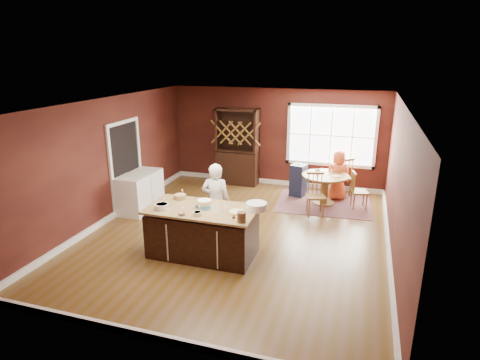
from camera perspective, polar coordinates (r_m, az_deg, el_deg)
name	(u,v)px	position (r m, az deg, el deg)	size (l,w,h in m)	color
room_shell	(238,171)	(7.98, -0.29, 1.26)	(7.00, 7.00, 7.00)	brown
window	(331,136)	(11.00, 12.82, 6.17)	(2.36, 0.10, 1.66)	white
doorway	(126,167)	(9.85, -15.88, 1.78)	(0.08, 1.26, 2.13)	white
kitchen_island	(203,233)	(7.47, -5.33, -7.47)	(1.99, 1.04, 0.92)	black
dining_table	(325,183)	(10.11, 11.97, -0.44)	(1.14, 1.14, 0.75)	brown
baker	(216,202)	(7.98, -3.46, -3.07)	(0.57, 0.38, 1.57)	silver
layer_cake	(204,204)	(7.30, -5.09, -3.38)	(0.35, 0.35, 0.14)	white
bowl_blue	(162,206)	(7.34, -11.06, -3.71)	(0.25, 0.25, 0.10)	silver
bowl_yellow	(180,197)	(7.78, -8.51, -2.37)	(0.23, 0.23, 0.09)	#96623D
bowl_pink	(182,214)	(7.02, -8.30, -4.78)	(0.13, 0.13, 0.05)	silver
bowl_olive	(197,214)	(6.99, -6.07, -4.76)	(0.16, 0.16, 0.06)	beige
drinking_glass	(221,207)	(7.07, -2.68, -3.92)	(0.09, 0.09, 0.17)	silver
dinner_plate	(237,212)	(7.08, -0.46, -4.53)	(0.27, 0.27, 0.02)	beige
white_tub	(256,206)	(7.18, 2.35, -3.75)	(0.38, 0.38, 0.13)	beige
stoneware_crock	(242,217)	(6.65, 0.22, -5.30)	(0.15, 0.15, 0.18)	brown
toy_figurine	(234,216)	(6.81, -0.91, -5.16)	(0.05, 0.05, 0.08)	orange
rug	(323,203)	(10.28, 11.78, -3.24)	(2.29, 1.77, 0.01)	brown
chair_east	(360,190)	(10.04, 16.66, -1.37)	(0.39, 0.37, 0.92)	brown
chair_south	(316,195)	(9.35, 10.72, -2.06)	(0.42, 0.40, 1.00)	brown
chair_north	(342,176)	(10.79, 14.27, 0.52)	(0.45, 0.42, 1.06)	#9C6D38
seated_woman	(338,175)	(10.48, 13.73, 0.70)	(0.63, 0.41, 1.28)	orange
high_chair	(298,180)	(10.57, 8.29, 0.06)	(0.36, 0.36, 0.89)	black
toddler	(297,166)	(10.45, 8.17, 1.94)	(0.18, 0.14, 0.26)	#8CA5BF
table_plate	(337,176)	(9.97, 13.56, 0.54)	(0.20, 0.20, 0.02)	beige
table_cup	(318,171)	(10.15, 10.98, 1.28)	(0.13, 0.13, 0.10)	silver
hutch	(237,147)	(11.33, -0.36, 4.74)	(1.17, 0.49, 2.15)	#321F0E
washer	(133,196)	(9.59, -14.97, -2.16)	(0.62, 0.60, 0.90)	white
dryer	(147,188)	(10.11, -13.07, -1.05)	(0.61, 0.59, 0.89)	silver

